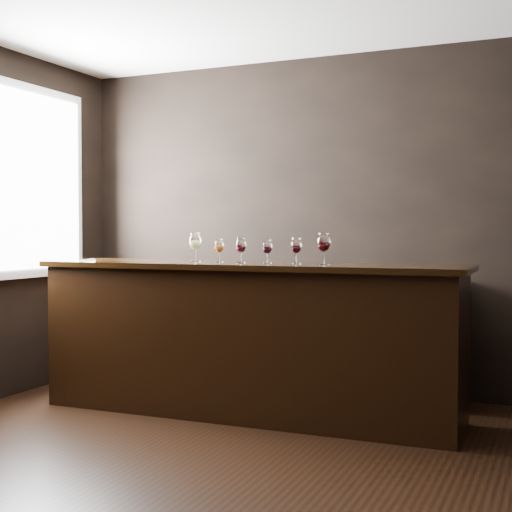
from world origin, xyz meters
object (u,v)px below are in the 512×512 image
at_px(glass_white, 195,242).
at_px(back_bar_shelf, 294,335).
at_px(glass_red_b, 267,247).
at_px(glass_red_c, 296,246).
at_px(glass_amber, 219,246).
at_px(bar_counter, 248,342).
at_px(glass_red_a, 241,246).
at_px(glass_red_d, 324,243).

bearing_deg(glass_white, back_bar_shelf, 57.37).
xyz_separation_m(glass_red_b, glass_red_c, (0.21, 0.02, 0.01)).
bearing_deg(glass_red_c, glass_amber, 177.54).
bearing_deg(glass_amber, bar_counter, -8.43).
xyz_separation_m(glass_red_a, glass_red_c, (0.41, 0.04, -0.00)).
bearing_deg(glass_white, glass_red_b, -3.86).
bearing_deg(glass_amber, glass_white, -178.45).
bearing_deg(glass_red_a, glass_red_c, 5.52).
distance_m(glass_white, glass_red_a, 0.41).
xyz_separation_m(back_bar_shelf, glass_amber, (-0.30, -0.78, 0.74)).
relative_size(glass_amber, glass_red_c, 0.95).
relative_size(back_bar_shelf, glass_red_c, 14.73).
height_order(glass_white, glass_amber, glass_white).
height_order(glass_amber, glass_red_a, glass_red_a).
xyz_separation_m(back_bar_shelf, glass_red_b, (0.10, -0.82, 0.74)).
distance_m(glass_white, glass_red_d, 1.04).
bearing_deg(glass_white, glass_red_a, -8.52).
bearing_deg(glass_red_b, back_bar_shelf, 97.25).
xyz_separation_m(glass_red_b, glass_red_d, (0.43, -0.03, 0.03)).
height_order(bar_counter, glass_white, glass_white).
bearing_deg(glass_red_b, glass_red_d, -3.53).
distance_m(glass_amber, glass_red_c, 0.62).
height_order(back_bar_shelf, glass_red_d, glass_red_d).
distance_m(bar_counter, glass_red_a, 0.70).
height_order(glass_red_a, glass_red_b, glass_red_a).
bearing_deg(back_bar_shelf, glass_red_b, -82.75).
bearing_deg(bar_counter, glass_red_c, 0.65).
xyz_separation_m(glass_red_a, glass_red_b, (0.20, 0.02, -0.01)).
xyz_separation_m(glass_red_c, glass_red_d, (0.22, -0.05, 0.03)).
xyz_separation_m(bar_counter, glass_red_a, (-0.04, -0.03, 0.70)).
height_order(glass_white, glass_red_d, same).
height_order(glass_amber, glass_red_d, glass_red_d).
height_order(glass_amber, glass_red_c, glass_red_c).
distance_m(bar_counter, back_bar_shelf, 0.82).
distance_m(glass_red_a, glass_red_b, 0.20).
xyz_separation_m(glass_white, glass_amber, (0.20, 0.01, -0.03)).
xyz_separation_m(back_bar_shelf, glass_red_d, (0.54, -0.85, 0.78)).
bearing_deg(glass_white, glass_amber, 1.55).
height_order(glass_white, glass_red_a, glass_white).
distance_m(glass_amber, glass_red_d, 0.84).
relative_size(back_bar_shelf, glass_red_b, 15.73).
distance_m(bar_counter, glass_white, 0.85).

